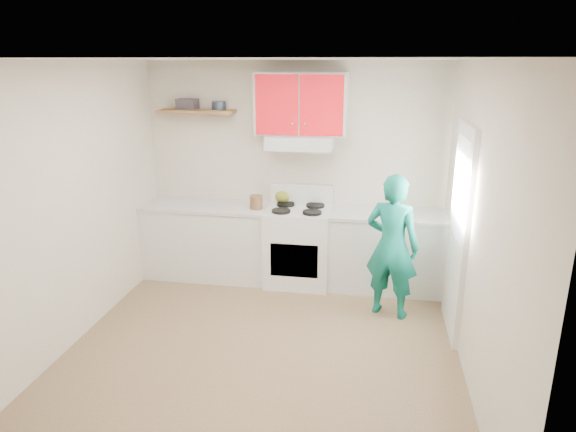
% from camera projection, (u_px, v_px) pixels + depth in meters
% --- Properties ---
extents(floor, '(3.80, 3.80, 0.00)m').
position_uv_depth(floor, '(262.00, 349.00, 4.76)').
color(floor, brown).
rests_on(floor, ground).
extents(ceiling, '(3.60, 3.80, 0.04)m').
position_uv_depth(ceiling, '(258.00, 59.00, 4.00)').
color(ceiling, white).
rests_on(ceiling, floor).
extents(back_wall, '(3.60, 0.04, 2.60)m').
position_uv_depth(back_wall, '(294.00, 172.00, 6.17)').
color(back_wall, beige).
rests_on(back_wall, floor).
extents(front_wall, '(3.60, 0.04, 2.60)m').
position_uv_depth(front_wall, '(178.00, 325.00, 2.58)').
color(front_wall, beige).
rests_on(front_wall, floor).
extents(left_wall, '(0.04, 3.80, 2.60)m').
position_uv_depth(left_wall, '(69.00, 207.00, 4.66)').
color(left_wall, beige).
rests_on(left_wall, floor).
extents(right_wall, '(0.04, 3.80, 2.60)m').
position_uv_depth(right_wall, '(478.00, 228.00, 4.09)').
color(right_wall, beige).
rests_on(right_wall, floor).
extents(door, '(0.05, 0.85, 2.05)m').
position_uv_depth(door, '(459.00, 232.00, 4.83)').
color(door, white).
rests_on(door, floor).
extents(door_glass, '(0.01, 0.55, 0.95)m').
position_uv_depth(door_glass, '(460.00, 189.00, 4.71)').
color(door_glass, white).
rests_on(door_glass, door).
extents(counter_left, '(1.52, 0.60, 0.90)m').
position_uv_depth(counter_left, '(208.00, 241.00, 6.30)').
color(counter_left, silver).
rests_on(counter_left, floor).
extents(counter_right, '(1.32, 0.60, 0.90)m').
position_uv_depth(counter_right, '(386.00, 251.00, 5.95)').
color(counter_right, silver).
rests_on(counter_right, floor).
extents(stove, '(0.76, 0.65, 0.92)m').
position_uv_depth(stove, '(298.00, 246.00, 6.09)').
color(stove, white).
rests_on(stove, floor).
extents(range_hood, '(0.76, 0.44, 0.15)m').
position_uv_depth(range_hood, '(300.00, 142.00, 5.83)').
color(range_hood, silver).
rests_on(range_hood, back_wall).
extents(upper_cabinets, '(1.02, 0.33, 0.70)m').
position_uv_depth(upper_cabinets, '(301.00, 104.00, 5.76)').
color(upper_cabinets, red).
rests_on(upper_cabinets, back_wall).
extents(shelf, '(0.90, 0.30, 0.04)m').
position_uv_depth(shelf, '(197.00, 111.00, 6.00)').
color(shelf, brown).
rests_on(shelf, back_wall).
extents(books, '(0.24, 0.18, 0.12)m').
position_uv_depth(books, '(187.00, 104.00, 6.02)').
color(books, '#3C353A').
rests_on(books, shelf).
extents(tin, '(0.21, 0.21, 0.10)m').
position_uv_depth(tin, '(219.00, 105.00, 5.97)').
color(tin, '#333D4C').
rests_on(tin, shelf).
extents(kettle, '(0.22, 0.22, 0.16)m').
position_uv_depth(kettle, '(282.00, 197.00, 6.21)').
color(kettle, olive).
rests_on(kettle, stove).
extents(crock, '(0.16, 0.16, 0.18)m').
position_uv_depth(crock, '(256.00, 203.00, 5.96)').
color(crock, brown).
rests_on(crock, counter_left).
extents(cutting_board, '(0.32, 0.26, 0.02)m').
position_uv_depth(cutting_board, '(382.00, 215.00, 5.79)').
color(cutting_board, olive).
rests_on(cutting_board, counter_right).
extents(silicone_mat, '(0.38, 0.35, 0.01)m').
position_uv_depth(silicone_mat, '(409.00, 218.00, 5.70)').
color(silicone_mat, red).
rests_on(silicone_mat, counter_right).
extents(person, '(0.64, 0.52, 1.53)m').
position_uv_depth(person, '(392.00, 246.00, 5.22)').
color(person, '#0C6F5E').
rests_on(person, floor).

